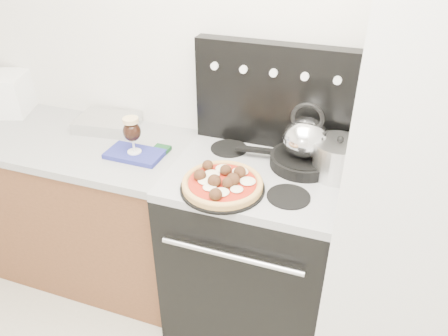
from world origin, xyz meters
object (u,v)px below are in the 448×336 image
at_px(beer_glass, 132,135).
at_px(stock_pot, 337,160).
at_px(fridge, 425,199).
at_px(stove_body, 252,251).
at_px(pizza_pan, 222,188).
at_px(oven_mitt, 135,154).
at_px(pizza, 222,182).
at_px(skillet, 303,161).
at_px(base_cabinet, 72,206).
at_px(tea_kettle, 305,135).

bearing_deg(beer_glass, stock_pot, 7.42).
bearing_deg(fridge, stove_body, 177.95).
relative_size(fridge, pizza_pan, 5.31).
distance_m(oven_mitt, pizza, 0.53).
relative_size(skillet, stock_pot, 1.39).
bearing_deg(pizza_pan, stock_pot, 32.06).
bearing_deg(beer_glass, stove_body, 3.43).
relative_size(stove_body, pizza_pan, 2.46).
height_order(base_cabinet, pizza_pan, pizza_pan).
xyz_separation_m(base_cabinet, pizza, (1.01, -0.21, 0.53)).
xyz_separation_m(pizza, tea_kettle, (0.28, 0.30, 0.12)).
bearing_deg(stock_pot, stove_body, -165.72).
bearing_deg(tea_kettle, stock_pot, 5.84).
xyz_separation_m(pizza_pan, stock_pot, (0.43, 0.27, 0.07)).
bearing_deg(stove_body, base_cabinet, 178.70).
bearing_deg(fridge, tea_kettle, 165.08).
height_order(stove_body, skillet, skillet).
distance_m(pizza_pan, pizza, 0.03).
xyz_separation_m(base_cabinet, pizza_pan, (1.01, -0.21, 0.50)).
bearing_deg(tea_kettle, stove_body, -133.33).
distance_m(base_cabinet, beer_glass, 0.78).
bearing_deg(tea_kettle, beer_glass, -153.71).
bearing_deg(base_cabinet, pizza_pan, -11.76).
xyz_separation_m(stove_body, skillet, (0.19, 0.11, 0.51)).
bearing_deg(beer_glass, oven_mitt, 0.00).
bearing_deg(tea_kettle, fridge, 0.68).
bearing_deg(stove_body, oven_mitt, -176.57).
distance_m(stove_body, pizza, 0.56).
relative_size(fridge, pizza, 5.61).
bearing_deg(pizza, stock_pot, 32.06).
distance_m(oven_mitt, beer_glass, 0.10).
height_order(beer_glass, pizza, beer_glass).
xyz_separation_m(oven_mitt, stock_pot, (0.93, 0.12, 0.09)).
bearing_deg(tea_kettle, base_cabinet, -160.54).
bearing_deg(fridge, stock_pot, 162.99).
bearing_deg(pizza_pan, pizza, 180.00).
height_order(base_cabinet, skillet, skillet).
xyz_separation_m(tea_kettle, stock_pot, (0.15, -0.03, -0.08)).
xyz_separation_m(stove_body, pizza, (-0.10, -0.19, 0.52)).
relative_size(beer_glass, skillet, 0.62).
distance_m(stove_body, tea_kettle, 0.68).
bearing_deg(pizza, oven_mitt, 163.41).
relative_size(fridge, skillet, 6.43).
relative_size(base_cabinet, beer_glass, 7.91).
xyz_separation_m(base_cabinet, beer_glass, (0.51, -0.06, 0.58)).
bearing_deg(beer_glass, pizza_pan, -16.59).
bearing_deg(stove_body, beer_glass, -176.57).
height_order(fridge, beer_glass, fridge).
distance_m(pizza_pan, tea_kettle, 0.44).
bearing_deg(stock_pot, skillet, 170.23).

